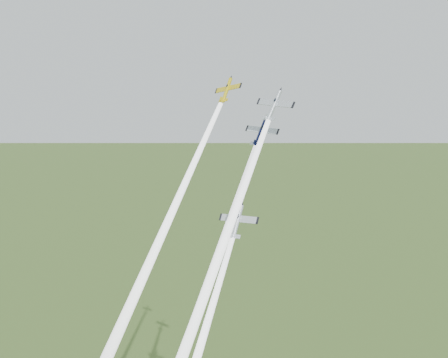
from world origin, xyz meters
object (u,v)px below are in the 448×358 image
plane_navy (261,132)px  plane_silver_right (274,105)px  plane_silver_low (237,221)px  plane_yellow (227,90)px

plane_navy → plane_silver_right: size_ratio=0.95×
plane_navy → plane_silver_right: plane_silver_right is taller
plane_navy → plane_silver_low: 18.73m
plane_yellow → plane_navy: 12.44m
plane_silver_right → plane_silver_low: size_ratio=0.97×
plane_yellow → plane_silver_low: bearing=-40.8°
plane_navy → plane_silver_low: plane_navy is taller
plane_silver_right → plane_yellow: bearing=158.4°
plane_silver_right → plane_silver_low: 21.78m
plane_yellow → plane_navy: size_ratio=0.98×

